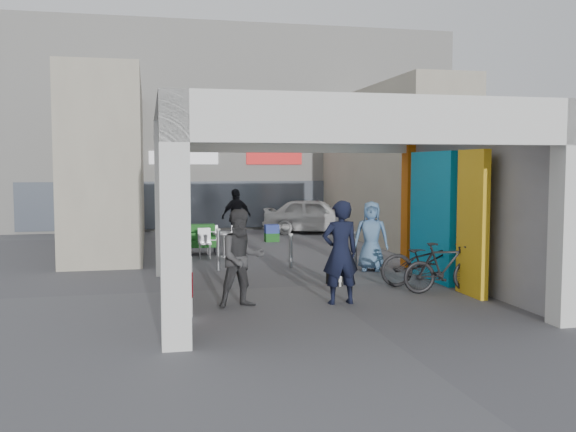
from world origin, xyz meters
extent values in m
plane|color=#4F4F53|center=(0.00, 0.00, 0.00)|extent=(90.00, 90.00, 0.00)
cube|color=silver|center=(-3.00, -4.00, 1.75)|extent=(0.40, 0.40, 3.50)
cube|color=silver|center=(-3.00, 2.00, 1.75)|extent=(0.40, 0.40, 3.50)
cube|color=silver|center=(3.00, -4.00, 1.75)|extent=(0.40, 0.40, 3.50)
cube|color=#D35F0C|center=(3.00, 2.00, 1.75)|extent=(0.40, 0.40, 3.50)
plane|color=silver|center=(-3.00, -1.00, 1.75)|extent=(0.00, 6.40, 6.40)
plane|color=#949499|center=(3.00, -1.00, 1.75)|extent=(0.00, 6.40, 6.40)
cube|color=#0B8BBA|center=(2.70, 0.20, 1.40)|extent=(0.15, 2.00, 2.80)
cube|color=yellow|center=(2.70, -1.60, 1.40)|extent=(0.15, 1.00, 2.80)
plane|color=#B9B9B4|center=(0.00, -1.00, 3.50)|extent=(6.40, 6.40, 0.00)
cube|color=silver|center=(0.00, 2.05, 3.15)|extent=(6.40, 0.30, 0.70)
cube|color=silver|center=(0.00, -4.05, 3.15)|extent=(6.40, 0.30, 0.70)
cube|color=white|center=(0.00, 2.22, 3.10)|extent=(4.20, 0.05, 0.55)
cube|color=silver|center=(0.00, 14.00, 4.00)|extent=(18.00, 4.00, 8.00)
cube|color=#515966|center=(0.00, 11.95, 1.00)|extent=(16.20, 0.06, 1.80)
cube|color=white|center=(-2.00, 11.96, 2.80)|extent=(2.60, 0.06, 0.50)
cube|color=red|center=(1.50, 11.96, 2.80)|extent=(2.20, 0.06, 0.50)
cube|color=#AEA690|center=(-4.50, 7.50, 2.50)|extent=(2.00, 9.00, 5.00)
cube|color=#AEA690|center=(4.50, 7.50, 2.50)|extent=(2.00, 9.00, 5.00)
cylinder|color=gray|center=(-1.73, 2.43, 0.49)|extent=(0.09, 0.09, 0.98)
cylinder|color=gray|center=(0.04, 2.43, 0.41)|extent=(0.09, 0.09, 0.82)
cylinder|color=gray|center=(1.63, 2.22, 0.42)|extent=(0.09, 0.09, 0.85)
cube|color=white|center=(-2.75, -2.45, 0.50)|extent=(0.18, 0.56, 1.00)
cube|color=red|center=(-2.71, -2.45, 0.55)|extent=(0.11, 0.39, 0.40)
cube|color=white|center=(-2.75, 1.54, 0.50)|extent=(0.09, 0.55, 1.00)
cube|color=red|center=(-2.71, 1.54, 0.55)|extent=(0.05, 0.39, 0.40)
cylinder|color=#9F9FA4|center=(-1.33, 4.68, 0.33)|extent=(0.05, 0.05, 0.65)
cylinder|color=#9F9FA4|center=(-1.33, 4.68, 0.01)|extent=(0.40, 0.40, 0.02)
cylinder|color=#9F9FA4|center=(-1.33, 4.68, 0.65)|extent=(0.63, 0.63, 0.05)
cube|color=#9F9FA4|center=(-1.87, 4.50, 0.20)|extent=(0.34, 0.34, 0.41)
cube|color=#9F9FA4|center=(-1.87, 4.67, 0.61)|extent=(0.34, 0.05, 0.41)
cube|color=#9F9FA4|center=(-0.88, 5.14, 0.20)|extent=(0.34, 0.34, 0.41)
cube|color=#9F9FA4|center=(-0.88, 5.30, 0.61)|extent=(0.34, 0.05, 0.41)
cube|color=#9F9FA4|center=(-1.60, 5.23, 0.20)|extent=(0.34, 0.34, 0.41)
cube|color=#9F9FA4|center=(-1.60, 5.39, 0.61)|extent=(0.34, 0.05, 0.41)
cube|color=black|center=(-2.03, 5.36, 0.16)|extent=(1.26, 0.63, 0.32)
cube|color=#195718|center=(-2.03, 5.21, 0.32)|extent=(1.05, 0.37, 0.19)
cube|color=#195718|center=(-2.03, 5.36, 0.53)|extent=(1.05, 0.37, 0.19)
cube|color=#195718|center=(-2.03, 5.52, 0.74)|extent=(1.05, 0.37, 0.19)
cube|color=#195718|center=(0.61, 7.89, 0.14)|extent=(0.45, 0.35, 0.28)
cube|color=#293B98|center=(0.61, 7.89, 0.42)|extent=(0.45, 0.35, 0.28)
cube|color=black|center=(0.44, 0.03, 0.13)|extent=(0.26, 0.35, 0.26)
cube|color=black|center=(0.44, -0.11, 0.33)|extent=(0.21, 0.18, 0.40)
cube|color=white|center=(0.44, -0.21, 0.29)|extent=(0.17, 0.03, 0.37)
cylinder|color=white|center=(0.38, -0.19, 0.15)|extent=(0.05, 0.05, 0.31)
cylinder|color=white|center=(0.50, -0.19, 0.15)|extent=(0.05, 0.05, 0.31)
sphere|color=black|center=(0.44, -0.13, 0.57)|extent=(0.21, 0.21, 0.21)
cube|color=white|center=(0.44, -0.24, 0.55)|extent=(0.09, 0.13, 0.07)
cone|color=black|center=(0.38, -0.09, 0.67)|extent=(0.08, 0.08, 0.09)
cone|color=black|center=(0.49, -0.09, 0.67)|extent=(0.08, 0.08, 0.09)
imported|color=black|center=(0.02, -1.76, 0.94)|extent=(0.71, 0.49, 1.87)
imported|color=#3B3B3E|center=(-1.75, -1.65, 0.87)|extent=(0.94, 0.79, 1.73)
imported|color=#577CA9|center=(1.82, 1.62, 0.83)|extent=(0.94, 0.78, 1.65)
imported|color=black|center=(-0.60, 7.53, 0.88)|extent=(1.12, 0.78, 1.77)
imported|color=black|center=(2.30, -0.48, 0.53)|extent=(2.04, 0.78, 1.06)
imported|color=black|center=(2.30, -1.26, 0.50)|extent=(1.68, 0.54, 1.00)
imported|color=silver|center=(2.69, 10.14, 0.65)|extent=(4.12, 2.77, 1.30)
camera|label=1|loc=(-3.35, -12.74, 2.49)|focal=40.00mm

